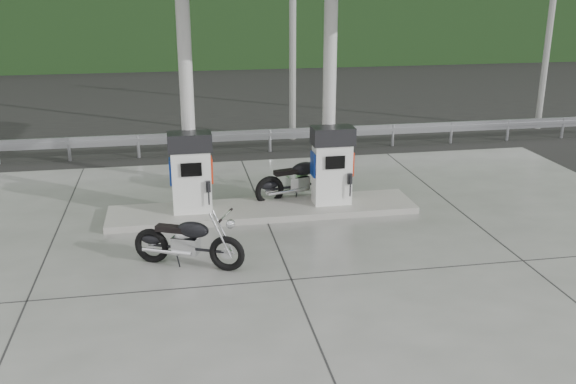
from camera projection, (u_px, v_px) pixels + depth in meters
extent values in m
plane|color=black|center=(282.00, 258.00, 12.40)|extent=(160.00, 160.00, 0.00)
cube|color=slate|center=(282.00, 257.00, 12.39)|extent=(18.00, 14.00, 0.02)
cube|color=gray|center=(263.00, 210.00, 14.70)|extent=(7.00, 1.40, 0.15)
cylinder|color=silver|center=(187.00, 97.00, 13.99)|extent=(0.30, 0.30, 5.00)
cylinder|color=silver|center=(329.00, 93.00, 14.53)|extent=(0.30, 0.30, 5.00)
cube|color=black|center=(228.00, 128.00, 23.13)|extent=(60.00, 7.00, 0.01)
cylinder|color=gray|center=(293.00, 16.00, 20.34)|extent=(0.22, 0.22, 8.00)
cylinder|color=gray|center=(552.00, 14.00, 21.87)|extent=(0.22, 0.22, 8.00)
cube|color=black|center=(199.00, 15.00, 39.45)|extent=(80.00, 6.00, 6.00)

